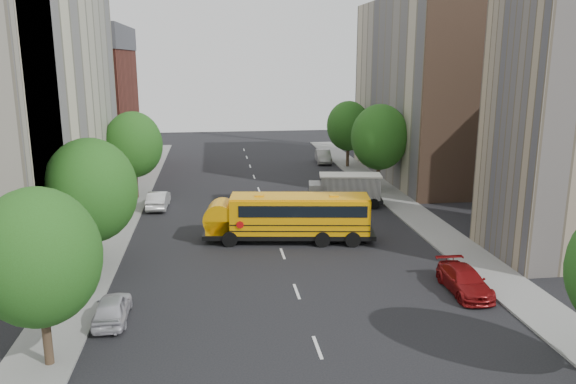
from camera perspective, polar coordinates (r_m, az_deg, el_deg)
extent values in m
plane|color=black|center=(37.78, -0.93, -5.28)|extent=(120.00, 120.00, 0.00)
cube|color=slate|center=(42.92, -17.22, -3.51)|extent=(3.00, 80.00, 0.12)
cube|color=slate|center=(45.11, 12.96, -2.42)|extent=(3.00, 80.00, 0.12)
cube|color=silver|center=(47.31, -2.37, -1.41)|extent=(0.15, 64.00, 0.01)
cube|color=beige|center=(43.82, -26.44, 9.29)|extent=(10.00, 26.00, 20.00)
cube|color=maroon|center=(65.26, -20.09, 7.69)|extent=(10.00, 15.00, 13.00)
cube|color=#B5A98D|center=(59.89, 14.27, 10.04)|extent=(10.00, 22.00, 18.00)
cube|color=brown|center=(49.86, 18.98, 9.13)|extent=(10.10, 0.30, 18.00)
cylinder|color=yellow|center=(71.44, 20.00, 16.98)|extent=(1.00, 1.00, 35.00)
cylinder|color=#38281C|center=(25.02, -23.29, -13.23)|extent=(0.36, 0.36, 2.70)
ellipsoid|color=#234C14|center=(23.79, -24.03, -6.08)|extent=(4.80, 4.80, 5.52)
cylinder|color=#38281C|center=(33.98, -18.94, -5.64)|extent=(0.36, 0.36, 2.88)
ellipsoid|color=#234C14|center=(33.05, -19.40, 0.15)|extent=(5.12, 5.12, 5.89)
cylinder|color=#38281C|center=(51.14, -15.19, 0.86)|extent=(0.36, 0.36, 2.81)
ellipsoid|color=#234C14|center=(50.53, -15.42, 4.66)|extent=(4.99, 4.99, 5.74)
cylinder|color=#38281C|center=(52.90, 9.15, 1.65)|extent=(0.36, 0.36, 2.95)
ellipsoid|color=#234C14|center=(52.29, 9.29, 5.53)|extent=(5.25, 5.25, 6.04)
cylinder|color=#38281C|center=(64.29, 6.08, 3.73)|extent=(0.36, 0.36, 2.74)
ellipsoid|color=#234C14|center=(63.82, 6.15, 6.69)|extent=(4.86, 4.86, 5.59)
cube|color=black|center=(38.19, 0.12, -4.18)|extent=(11.73, 4.21, 0.31)
cube|color=#F09D04|center=(37.81, 1.20, -2.26)|extent=(9.49, 3.84, 2.36)
cube|color=#F09D04|center=(38.32, -6.96, -3.26)|extent=(2.16, 2.59, 1.02)
cube|color=black|center=(37.86, -5.40, -1.49)|extent=(0.84, 2.41, 1.23)
cube|color=#F09D04|center=(37.50, 1.21, -0.49)|extent=(9.46, 3.64, 0.14)
cube|color=black|center=(37.68, 1.52, -1.51)|extent=(8.69, 3.79, 0.77)
cube|color=black|center=(38.04, 1.20, -3.45)|extent=(9.50, 3.90, 0.06)
cube|color=black|center=(37.92, 1.20, -2.85)|extent=(9.50, 3.90, 0.06)
cube|color=#F09D04|center=(38.16, 8.23, -2.25)|extent=(0.51, 2.56, 2.36)
cube|color=#F09D04|center=(37.54, -3.01, -0.33)|extent=(0.70, 0.70, 0.10)
cube|color=#F09D04|center=(37.58, 4.81, -0.35)|extent=(0.70, 0.70, 0.10)
cylinder|color=#F09D04|center=(38.18, -6.98, -2.52)|extent=(2.46, 2.64, 2.15)
cylinder|color=red|center=(36.74, -5.03, -3.36)|extent=(0.51, 0.11, 0.51)
cylinder|color=black|center=(37.22, -6.08, -4.81)|extent=(1.06, 0.45, 1.02)
cylinder|color=black|center=(39.64, -5.67, -3.66)|extent=(1.06, 0.45, 1.02)
cylinder|color=black|center=(37.04, 3.61, -4.85)|extent=(1.06, 0.45, 1.02)
cylinder|color=black|center=(39.48, 3.41, -3.69)|extent=(1.06, 0.45, 1.02)
cylinder|color=black|center=(37.21, 6.77, -4.84)|extent=(1.06, 0.45, 1.02)
cylinder|color=black|center=(39.64, 6.37, -3.68)|extent=(1.06, 0.45, 1.02)
cube|color=black|center=(47.40, 5.68, -0.78)|extent=(6.63, 3.12, 0.32)
cube|color=white|center=(47.18, 6.35, 0.52)|extent=(5.14, 2.78, 1.91)
cube|color=white|center=(47.10, 2.87, 0.17)|extent=(1.79, 2.23, 1.27)
cube|color=silver|center=(46.97, 6.38, 1.72)|extent=(5.37, 2.92, 0.13)
cylinder|color=black|center=(46.29, 2.88, -1.19)|extent=(0.92, 0.41, 0.89)
cylinder|color=black|center=(48.34, 2.83, -0.56)|extent=(0.92, 0.41, 0.89)
cylinder|color=black|center=(46.41, 6.03, -1.21)|extent=(0.92, 0.41, 0.89)
cylinder|color=black|center=(48.47, 5.84, -0.57)|extent=(0.92, 0.41, 0.89)
cylinder|color=black|center=(46.66, 8.89, -1.22)|extent=(0.92, 0.41, 0.89)
cylinder|color=black|center=(48.70, 8.58, -0.59)|extent=(0.92, 0.41, 0.89)
imported|color=silver|center=(28.24, -17.43, -11.20)|extent=(1.58, 3.81, 1.29)
imported|color=beige|center=(47.62, -13.03, -0.77)|extent=(1.71, 4.45, 1.44)
imported|color=maroon|center=(31.48, 17.48, -8.57)|extent=(1.94, 4.58, 1.32)
imported|color=gray|center=(66.93, 3.60, 3.64)|extent=(2.02, 4.78, 1.53)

